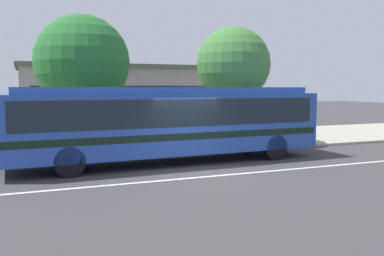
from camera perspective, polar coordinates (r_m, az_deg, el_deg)
The scene contains 9 objects.
ground_plane at distance 14.11m, azimuth 0.47°, elevation -6.11°, with size 120.00×120.00×0.00m, color #39383A.
sidewalk_slab at distance 21.03m, azimuth -7.29°, elevation -2.13°, with size 60.00×8.00×0.12m, color #9B9E88.
lane_stripe_center at distance 13.39m, azimuth 1.80°, elevation -6.74°, with size 56.00×0.16×0.01m, color silver.
transit_bus at distance 15.70m, azimuth -3.16°, elevation 1.24°, with size 12.09×3.01×2.88m.
pedestrian_waiting_near_sign at distance 17.18m, azimuth -16.84°, elevation -0.58°, with size 0.45×0.45×1.66m.
bus_stop_sign at distance 19.37m, azimuth 6.95°, elevation 2.06°, with size 0.08×0.44×2.44m.
street_tree_near_stop at distance 19.51m, azimuth -14.89°, elevation 8.71°, with size 4.26×4.26×6.01m.
street_tree_mid_block at distance 20.86m, azimuth 5.71°, elevation 8.71°, with size 3.68×3.68×5.75m.
station_building at distance 28.95m, azimuth -8.61°, elevation 4.12°, with size 14.41×7.37×4.31m.
Camera 1 is at (-5.30, -12.76, 2.85)m, focal length 38.70 mm.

